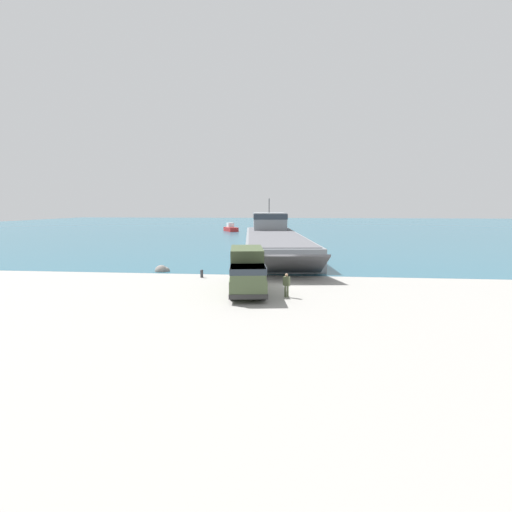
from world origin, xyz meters
name	(u,v)px	position (x,y,z in m)	size (l,w,h in m)	color
ground_plane	(280,284)	(0.00, 0.00, 0.00)	(240.00, 240.00, 0.00)	gray
water_surface	(293,226)	(0.00, 93.98, 0.00)	(240.00, 180.00, 0.01)	#285B70
landing_craft	(272,236)	(-2.29, 26.84, 1.81)	(12.04, 43.13, 7.49)	gray
military_truck	(247,271)	(-2.22, -3.05, 1.55)	(3.55, 7.92, 3.09)	#475638
soldier_on_ramp	(287,284)	(0.68, -4.54, 0.95)	(0.50, 0.41, 1.65)	#566042
moored_boat_a	(231,228)	(-15.20, 66.79, 0.71)	(4.41, 5.59, 2.13)	#B22323
moored_boat_b	(260,230)	(-7.52, 62.83, 0.57)	(5.58, 5.86, 1.73)	white
mooring_bollard	(202,273)	(-6.89, 2.28, 0.39)	(0.29, 0.29, 0.71)	#333338
shoreline_rock_a	(161,271)	(-11.52, 5.10, 0.00)	(1.22, 1.22, 1.22)	gray
shoreline_rock_b	(166,271)	(-11.14, 5.24, 0.00)	(0.82, 0.82, 0.82)	gray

